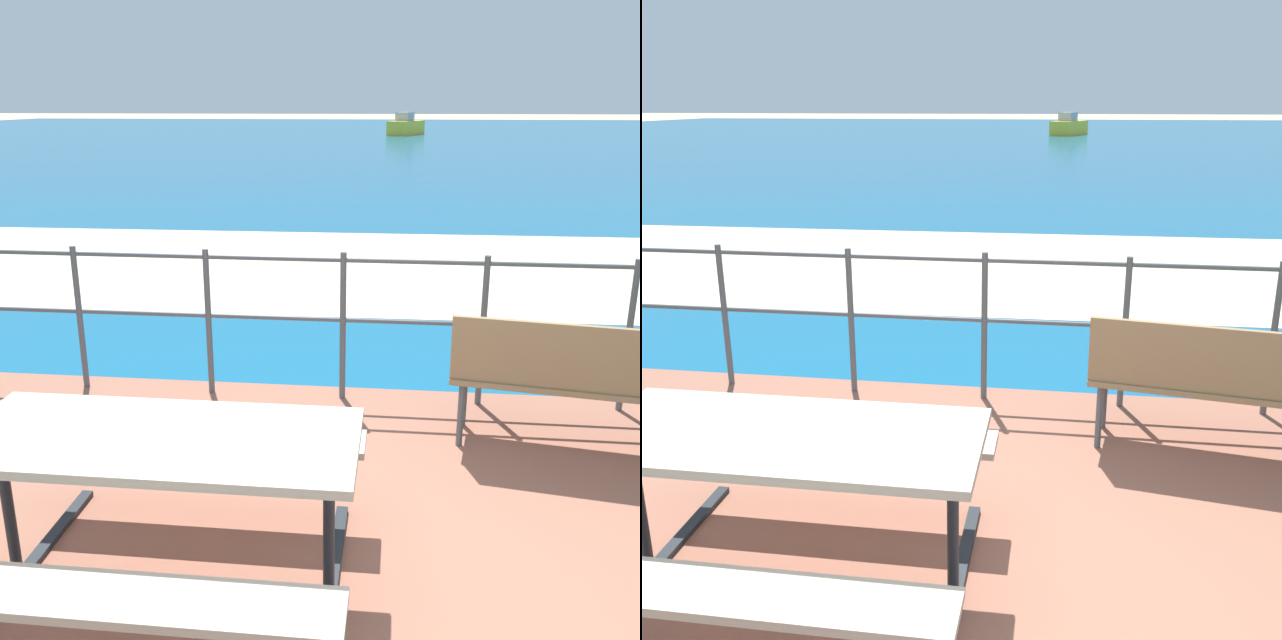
{
  "view_description": "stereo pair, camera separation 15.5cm",
  "coord_description": "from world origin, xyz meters",
  "views": [
    {
      "loc": [
        0.37,
        -2.37,
        2.16
      ],
      "look_at": [
        -0.18,
        2.5,
        0.62
      ],
      "focal_mm": 39.51,
      "sensor_mm": 36.0,
      "label": 1
    },
    {
      "loc": [
        0.52,
        -2.35,
        2.16
      ],
      "look_at": [
        -0.18,
        2.5,
        0.62
      ],
      "focal_mm": 39.51,
      "sensor_mm": 36.0,
      "label": 2
    }
  ],
  "objects": [
    {
      "name": "boat_near",
      "position": [
        0.71,
        45.42,
        0.53
      ],
      "size": [
        2.49,
        4.12,
        1.43
      ],
      "rotation": [
        0.0,
        0.0,
        1.19
      ],
      "color": "yellow",
      "rests_on": "sea_water"
    },
    {
      "name": "patio_paving",
      "position": [
        0.0,
        0.0,
        0.03
      ],
      "size": [
        6.4,
        5.2,
        0.06
      ],
      "primitive_type": "cube",
      "color": "#935B47",
      "rests_on": "ground"
    },
    {
      "name": "beach_strip",
      "position": [
        0.0,
        6.99,
        0.01
      ],
      "size": [
        54.07,
        5.77,
        0.01
      ],
      "primitive_type": "cube",
      "rotation": [
        0.0,
        0.0,
        0.02
      ],
      "color": "beige",
      "rests_on": "ground"
    },
    {
      "name": "picnic_table",
      "position": [
        -0.59,
        0.16,
        0.66
      ],
      "size": [
        1.66,
        1.49,
        0.78
      ],
      "rotation": [
        0.0,
        0.0,
        -0.0
      ],
      "color": "tan",
      "rests_on": "patio_paving"
    },
    {
      "name": "sea_water",
      "position": [
        0.0,
        40.0,
        0.01
      ],
      "size": [
        90.0,
        90.0,
        0.01
      ],
      "primitive_type": "cube",
      "color": "#145B84",
      "rests_on": "ground"
    },
    {
      "name": "railing_fence",
      "position": [
        0.0,
        2.4,
        0.73
      ],
      "size": [
        5.94,
        0.04,
        1.09
      ],
      "color": "#4C5156",
      "rests_on": "patio_paving"
    },
    {
      "name": "park_bench",
      "position": [
        1.54,
        1.69,
        0.59
      ],
      "size": [
        1.68,
        0.66,
        0.87
      ],
      "rotation": [
        0.0,
        0.0,
        2.99
      ],
      "color": "#8C704C",
      "rests_on": "patio_paving"
    }
  ]
}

